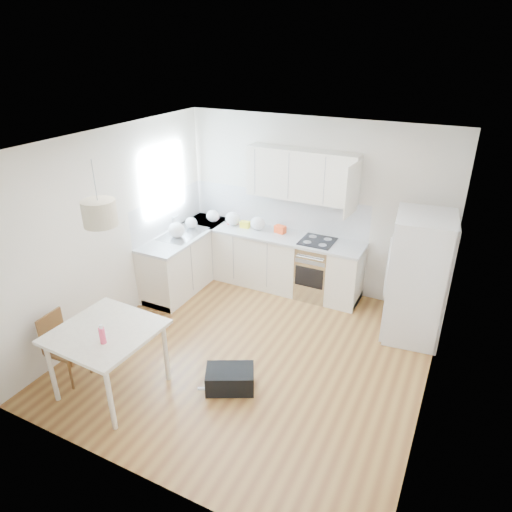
{
  "coord_description": "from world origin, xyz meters",
  "views": [
    {
      "loc": [
        2.17,
        -4.27,
        3.69
      ],
      "look_at": [
        -0.14,
        0.4,
        1.2
      ],
      "focal_mm": 32.0,
      "sensor_mm": 36.0,
      "label": 1
    }
  ],
  "objects_px": {
    "dining_table": "(106,337)",
    "dining_chair": "(67,348)",
    "gym_bag": "(230,379)",
    "refrigerator": "(419,278)"
  },
  "relations": [
    {
      "from": "dining_table",
      "to": "dining_chair",
      "type": "height_order",
      "value": "dining_chair"
    },
    {
      "from": "dining_chair",
      "to": "gym_bag",
      "type": "height_order",
      "value": "dining_chair"
    },
    {
      "from": "dining_table",
      "to": "dining_chair",
      "type": "relative_size",
      "value": 1.27
    },
    {
      "from": "gym_bag",
      "to": "dining_table",
      "type": "bearing_deg",
      "value": -179.69
    },
    {
      "from": "dining_table",
      "to": "gym_bag",
      "type": "xyz_separation_m",
      "value": [
        1.19,
        0.62,
        -0.6
      ]
    },
    {
      "from": "refrigerator",
      "to": "gym_bag",
      "type": "distance_m",
      "value": 2.78
    },
    {
      "from": "refrigerator",
      "to": "dining_chair",
      "type": "height_order",
      "value": "refrigerator"
    },
    {
      "from": "refrigerator",
      "to": "dining_chair",
      "type": "distance_m",
      "value": 4.47
    },
    {
      "from": "refrigerator",
      "to": "dining_chair",
      "type": "relative_size",
      "value": 2.02
    },
    {
      "from": "refrigerator",
      "to": "dining_table",
      "type": "xyz_separation_m",
      "value": [
        -2.88,
        -2.7,
        -0.13
      ]
    }
  ]
}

